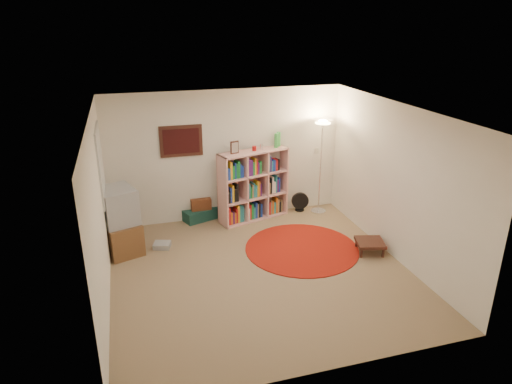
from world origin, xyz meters
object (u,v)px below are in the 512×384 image
floor_fan (300,202)px  side_table (370,243)px  bookshelf (252,186)px  floor_lamp (322,136)px  tv_stand (119,222)px  suitcase (200,213)px

floor_fan → side_table: bearing=-65.7°
bookshelf → floor_fan: 1.13m
floor_fan → side_table: (0.48, -1.98, -0.03)m
floor_lamp → side_table: (0.14, -1.83, -1.41)m
floor_fan → side_table: 2.04m
tv_stand → floor_fan: bearing=-6.6°
tv_stand → suitcase: tv_stand is taller
floor_lamp → tv_stand: floor_lamp is taller
bookshelf → floor_fan: size_ratio=4.19×
bookshelf → floor_lamp: bearing=-18.9°
bookshelf → floor_lamp: size_ratio=0.87×
bookshelf → floor_fan: bookshelf is taller
floor_lamp → tv_stand: (-3.86, -0.62, -1.03)m
suitcase → side_table: size_ratio=1.44×
floor_fan → suitcase: (-2.03, 0.20, -0.09)m
floor_lamp → floor_fan: bearing=156.3°
bookshelf → tv_stand: bookshelf is taller
side_table → suitcase: bearing=139.0°
side_table → bookshelf: bearing=128.5°
suitcase → side_table: suitcase is taller
bookshelf → side_table: (1.51, -1.90, -0.49)m
floor_fan → suitcase: 2.04m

